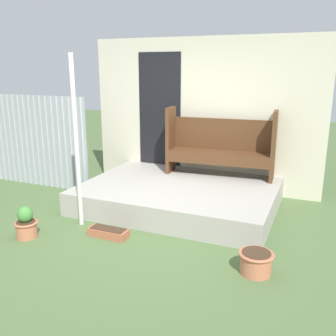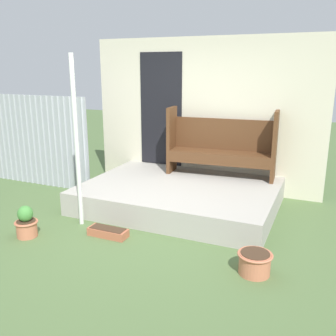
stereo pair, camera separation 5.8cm
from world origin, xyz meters
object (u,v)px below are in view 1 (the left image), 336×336
object	(u,v)px
support_post	(76,143)
bench	(220,144)
flower_pot_middle	(256,262)
flower_pot_left	(26,224)
planter_box_rect	(108,232)

from	to	relation	value
support_post	bench	bearing A→B (deg)	54.09
bench	flower_pot_middle	distance (m)	2.64
flower_pot_left	planter_box_rect	bearing A→B (deg)	24.06
flower_pot_left	flower_pot_middle	bearing A→B (deg)	5.36
support_post	planter_box_rect	xyz separation A→B (m)	(0.55, -0.19, -1.08)
bench	flower_pot_middle	size ratio (longest dim) A/B	4.81
support_post	flower_pot_left	xyz separation A→B (m)	(-0.39, -0.62, -0.96)
support_post	planter_box_rect	size ratio (longest dim) A/B	4.37
planter_box_rect	flower_pot_left	bearing A→B (deg)	-155.94
support_post	flower_pot_middle	world-z (taller)	support_post
bench	flower_pot_middle	world-z (taller)	bench
flower_pot_left	flower_pot_middle	size ratio (longest dim) A/B	1.12
bench	flower_pot_middle	xyz separation A→B (m)	(1.04, -2.30, -0.75)
flower_pot_middle	support_post	bearing A→B (deg)	171.91
support_post	planter_box_rect	bearing A→B (deg)	-19.25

